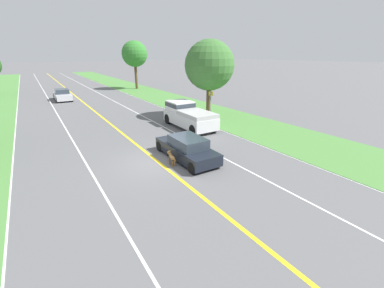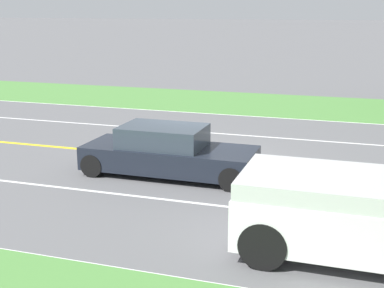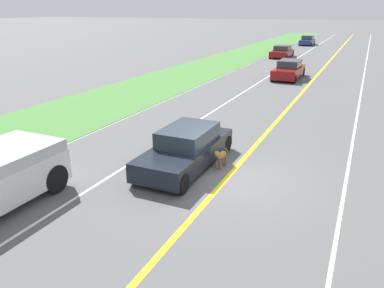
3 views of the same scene
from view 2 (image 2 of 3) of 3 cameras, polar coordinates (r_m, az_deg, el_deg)
The scene contains 9 objects.
ground_plane at distance 15.91m, azimuth 0.87°, elevation -1.71°, with size 400.00×400.00×0.00m, color #5B5B5E.
centre_divider_line at distance 15.90m, azimuth 0.87°, elevation -1.69°, with size 0.18×160.00×0.01m, color yellow.
lane_edge_line_right at distance 9.87m, azimuth -11.58°, elevation -12.36°, with size 0.14×160.00×0.01m, color white.
lane_edge_line_left at distance 22.50m, azimuth 6.18°, elevation 2.99°, with size 0.14×160.00×0.01m, color white.
lane_dash_same_dir at distance 12.77m, azimuth -3.83°, elevation -5.81°, with size 0.10×160.00×0.01m, color white.
lane_dash_oncoming at distance 19.17m, azimuth 3.98°, elevation 1.05°, with size 0.10×160.00×0.01m, color white.
grass_verge_left at distance 25.39m, azimuth 7.61°, elevation 4.27°, with size 6.00×160.00×0.03m, color #4C843D.
ego_car at distance 14.37m, azimuth -2.59°, elevation -0.90°, with size 1.80×4.62×1.34m.
dog at distance 15.54m, azimuth -1.97°, elevation -0.37°, with size 0.28×1.09×0.73m.
Camera 2 is at (14.60, 4.53, 4.39)m, focal length 50.00 mm.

